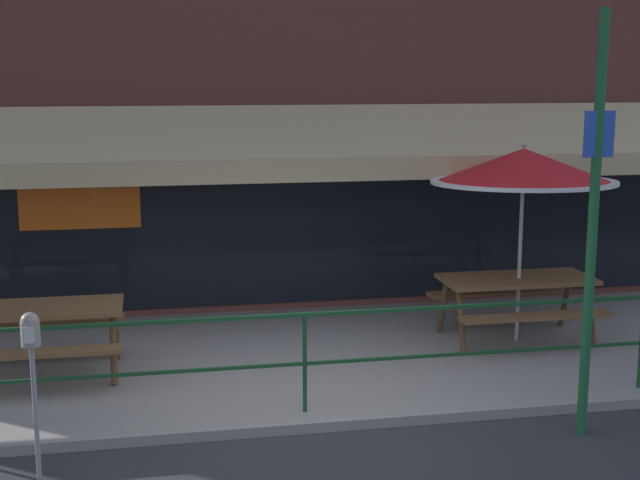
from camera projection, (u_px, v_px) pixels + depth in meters
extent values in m
plane|color=#2D2D30|center=(311.00, 434.00, 8.16)|extent=(120.00, 120.00, 0.00)
cube|color=gray|center=(279.00, 360.00, 10.08)|extent=(15.00, 4.00, 0.10)
cube|color=brown|center=(252.00, 41.00, 11.58)|extent=(15.00, 0.50, 7.32)
cube|color=black|center=(257.00, 219.00, 11.76)|extent=(12.00, 0.02, 2.30)
cube|color=orange|center=(80.00, 202.00, 11.27)|extent=(1.50, 0.02, 0.70)
cube|color=tan|center=(261.00, 135.00, 11.02)|extent=(13.80, 0.92, 0.70)
cube|color=tan|center=(266.00, 171.00, 10.61)|extent=(13.80, 0.08, 0.28)
cube|color=black|center=(554.00, 163.00, 12.27)|extent=(0.04, 0.28, 0.04)
cube|color=black|center=(558.00, 177.00, 12.17)|extent=(0.18, 0.18, 0.28)
cube|color=beige|center=(558.00, 177.00, 12.17)|extent=(0.13, 0.19, 0.20)
cylinder|color=#194723|center=(305.00, 364.00, 8.34)|extent=(0.04, 0.04, 0.95)
cube|color=#194723|center=(305.00, 315.00, 8.25)|extent=(13.80, 0.04, 0.04)
cube|color=#194723|center=(305.00, 364.00, 8.34)|extent=(13.80, 0.03, 0.03)
cube|color=brown|center=(34.00, 309.00, 9.25)|extent=(1.80, 0.80, 0.05)
cube|color=brown|center=(29.00, 354.00, 8.75)|extent=(1.80, 0.26, 0.04)
cube|color=brown|center=(42.00, 322.00, 9.87)|extent=(1.80, 0.26, 0.04)
cylinder|color=brown|center=(113.00, 348.00, 9.16)|extent=(0.07, 0.30, 0.73)
cylinder|color=brown|center=(116.00, 331.00, 9.78)|extent=(0.07, 0.30, 0.73)
cube|color=brown|center=(517.00, 279.00, 10.59)|extent=(1.80, 0.80, 0.05)
cube|color=brown|center=(536.00, 316.00, 10.08)|extent=(1.80, 0.26, 0.04)
cube|color=brown|center=(497.00, 292.00, 11.20)|extent=(1.80, 0.26, 0.04)
cylinder|color=brown|center=(590.00, 313.00, 10.49)|extent=(0.07, 0.30, 0.73)
cylinder|color=brown|center=(566.00, 300.00, 11.11)|extent=(0.07, 0.30, 0.73)
cylinder|color=brown|center=(461.00, 320.00, 10.20)|extent=(0.07, 0.30, 0.73)
cylinder|color=brown|center=(443.00, 306.00, 10.81)|extent=(0.07, 0.30, 0.73)
cylinder|color=#B7B2A8|center=(520.00, 246.00, 10.46)|extent=(0.04, 0.04, 2.30)
cone|color=red|center=(524.00, 166.00, 10.28)|extent=(2.10, 2.11, 0.47)
cylinder|color=white|center=(523.00, 182.00, 10.32)|extent=(2.14, 2.14, 0.11)
sphere|color=#B7B2A8|center=(524.00, 145.00, 10.24)|extent=(0.07, 0.07, 0.07)
cylinder|color=gray|center=(36.00, 415.00, 7.09)|extent=(0.04, 0.04, 1.15)
cylinder|color=gray|center=(31.00, 334.00, 6.96)|extent=(0.15, 0.15, 0.20)
sphere|color=gray|center=(30.00, 321.00, 6.94)|extent=(0.14, 0.14, 0.14)
cube|color=silver|center=(29.00, 335.00, 6.88)|extent=(0.08, 0.01, 0.13)
cylinder|color=#1E6033|center=(592.00, 229.00, 7.82)|extent=(0.09, 0.09, 3.80)
cube|color=blue|center=(599.00, 134.00, 7.65)|extent=(0.28, 0.02, 0.40)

